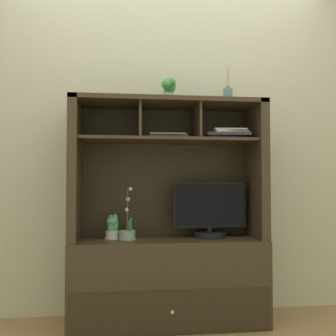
% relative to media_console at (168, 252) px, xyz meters
% --- Properties ---
extents(floor_plane, '(6.00, 6.00, 0.02)m').
position_rel_media_console_xyz_m(floor_plane, '(0.00, -0.01, -0.49)').
color(floor_plane, '#987348').
rests_on(floor_plane, ground).
extents(back_wall, '(6.00, 0.02, 2.80)m').
position_rel_media_console_xyz_m(back_wall, '(0.00, 0.24, 0.92)').
color(back_wall, beige).
rests_on(back_wall, ground).
extents(media_console, '(1.31, 0.46, 1.51)m').
position_rel_media_console_xyz_m(media_console, '(0.00, 0.00, 0.00)').
color(media_console, '#3C301E').
rests_on(media_console, ground).
extents(tv_monitor, '(0.51, 0.23, 0.39)m').
position_rel_media_console_xyz_m(tv_monitor, '(0.29, 0.01, 0.26)').
color(tv_monitor, black).
rests_on(tv_monitor, media_console).
extents(potted_orchid, '(0.12, 0.12, 0.35)m').
position_rel_media_console_xyz_m(potted_orchid, '(-0.28, -0.02, 0.14)').
color(potted_orchid, gray).
rests_on(potted_orchid, media_console).
extents(potted_fern, '(0.11, 0.11, 0.17)m').
position_rel_media_console_xyz_m(potted_fern, '(-0.38, 0.02, 0.18)').
color(potted_fern, beige).
rests_on(potted_fern, media_console).
extents(magazine_stack_left, '(0.26, 0.26, 0.03)m').
position_rel_media_console_xyz_m(magazine_stack_left, '(-0.01, -0.02, 0.79)').
color(magazine_stack_left, slate).
rests_on(magazine_stack_left, media_console).
extents(magazine_stack_centre, '(0.33, 0.30, 0.07)m').
position_rel_media_console_xyz_m(magazine_stack_centre, '(0.42, -0.00, 0.81)').
color(magazine_stack_centre, slate).
rests_on(magazine_stack_centre, media_console).
extents(diffuser_bottle, '(0.07, 0.07, 0.27)m').
position_rel_media_console_xyz_m(diffuser_bottle, '(0.43, -0.01, 1.09)').
color(diffuser_bottle, slate).
rests_on(diffuser_bottle, media_console).
extents(potted_succulent, '(0.11, 0.12, 0.17)m').
position_rel_media_console_xyz_m(potted_succulent, '(0.00, 0.00, 1.13)').
color(potted_succulent, '#88A28E').
rests_on(potted_succulent, media_console).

